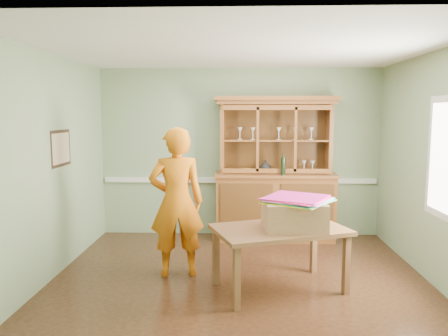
{
  "coord_description": "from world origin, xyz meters",
  "views": [
    {
      "loc": [
        -0.01,
        -5.06,
        1.98
      ],
      "look_at": [
        -0.2,
        0.4,
        1.3
      ],
      "focal_mm": 35.0,
      "sensor_mm": 36.0,
      "label": 1
    }
  ],
  "objects_px": {
    "china_hutch": "(275,190)",
    "person": "(177,202)",
    "dining_table": "(280,235)",
    "cardboard_box": "(294,215)"
  },
  "relations": [
    {
      "from": "china_hutch",
      "to": "person",
      "type": "relative_size",
      "value": 1.23
    },
    {
      "from": "china_hutch",
      "to": "person",
      "type": "xyz_separation_m",
      "value": [
        -1.33,
        -1.63,
        0.13
      ]
    },
    {
      "from": "person",
      "to": "china_hutch",
      "type": "bearing_deg",
      "value": -139.93
    },
    {
      "from": "cardboard_box",
      "to": "person",
      "type": "height_order",
      "value": "person"
    },
    {
      "from": "china_hutch",
      "to": "dining_table",
      "type": "xyz_separation_m",
      "value": [
        -0.11,
        -2.04,
        -0.16
      ]
    },
    {
      "from": "china_hutch",
      "to": "person",
      "type": "distance_m",
      "value": 2.1
    },
    {
      "from": "cardboard_box",
      "to": "dining_table",
      "type": "bearing_deg",
      "value": 163.03
    },
    {
      "from": "china_hutch",
      "to": "person",
      "type": "height_order",
      "value": "china_hutch"
    },
    {
      "from": "china_hutch",
      "to": "person",
      "type": "bearing_deg",
      "value": -129.17
    },
    {
      "from": "cardboard_box",
      "to": "person",
      "type": "relative_size",
      "value": 0.36
    }
  ]
}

